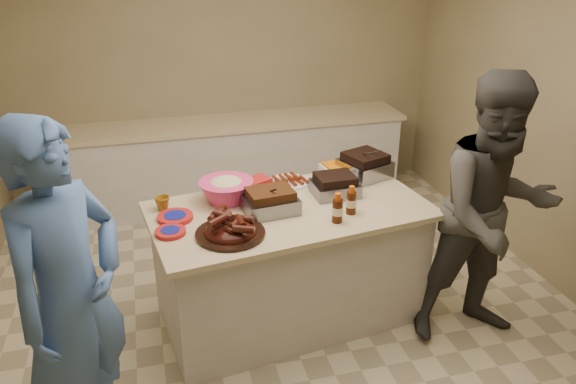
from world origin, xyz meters
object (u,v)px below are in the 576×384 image
object	(u,v)px
coleslaw_bowl	(227,201)
guest_gray	(473,329)
rib_platter	(230,235)
bbq_bottle_b	(351,213)
plastic_cup	(163,210)
roasting_pan	(364,176)
island	(290,315)
bbq_bottle_a	(337,222)
mustard_bottle	(245,207)

from	to	relation	value
coleslaw_bowl	guest_gray	world-z (taller)	coleslaw_bowl
rib_platter	guest_gray	world-z (taller)	rib_platter
bbq_bottle_b	plastic_cup	bearing A→B (deg)	162.75
roasting_pan	coleslaw_bowl	bearing A→B (deg)	169.25
island	plastic_cup	distance (m)	1.26
island	rib_platter	distance (m)	1.05
bbq_bottle_a	bbq_bottle_b	size ratio (longest dim) A/B	1.03
bbq_bottle_a	plastic_cup	size ratio (longest dim) A/B	1.99
rib_platter	bbq_bottle_b	bearing A→B (deg)	6.24
rib_platter	coleslaw_bowl	bearing A→B (deg)	83.30
island	coleslaw_bowl	bearing A→B (deg)	143.59
coleslaw_bowl	bbq_bottle_a	xyz separation A→B (m)	(0.65, -0.50, -0.00)
plastic_cup	guest_gray	xyz separation A→B (m)	(2.11, -0.71, -0.90)
bbq_bottle_a	mustard_bottle	bearing A→B (deg)	145.70
island	mustard_bottle	xyz separation A→B (m)	(-0.30, 0.10, 0.90)
bbq_bottle_a	bbq_bottle_b	world-z (taller)	bbq_bottle_a
roasting_pan	coleslaw_bowl	distance (m)	1.13
roasting_pan	bbq_bottle_b	size ratio (longest dim) A/B	1.63
rib_platter	bbq_bottle_b	xyz separation A→B (m)	(0.84, 0.09, 0.00)
island	rib_platter	world-z (taller)	rib_platter
island	rib_platter	bearing A→B (deg)	-156.89
rib_platter	plastic_cup	world-z (taller)	rib_platter
coleslaw_bowl	bbq_bottle_b	distance (m)	0.88
rib_platter	bbq_bottle_a	xyz separation A→B (m)	(0.71, -0.00, -0.00)
bbq_bottle_a	coleslaw_bowl	bearing A→B (deg)	142.60
coleslaw_bowl	plastic_cup	distance (m)	0.45
coleslaw_bowl	mustard_bottle	distance (m)	0.16
bbq_bottle_a	island	bearing A→B (deg)	131.77
plastic_cup	guest_gray	size ratio (longest dim) A/B	0.05
island	coleslaw_bowl	world-z (taller)	coleslaw_bowl
island	roasting_pan	size ratio (longest dim) A/B	5.83
mustard_bottle	plastic_cup	world-z (taller)	mustard_bottle
rib_platter	coleslaw_bowl	world-z (taller)	coleslaw_bowl
rib_platter	guest_gray	size ratio (longest dim) A/B	0.23
island	guest_gray	size ratio (longest dim) A/B	1.01
roasting_pan	coleslaw_bowl	size ratio (longest dim) A/B	0.85
guest_gray	rib_platter	bearing A→B (deg)	174.59
bbq_bottle_b	mustard_bottle	bearing A→B (deg)	157.53
bbq_bottle_a	guest_gray	world-z (taller)	bbq_bottle_a
rib_platter	mustard_bottle	distance (m)	0.41
plastic_cup	bbq_bottle_b	bearing A→B (deg)	-17.25
rib_platter	roasting_pan	bearing A→B (deg)	29.82
rib_platter	roasting_pan	world-z (taller)	rib_platter
bbq_bottle_a	plastic_cup	xyz separation A→B (m)	(-1.10, 0.48, 0.00)
bbq_bottle_a	mustard_bottle	size ratio (longest dim) A/B	1.86
roasting_pan	plastic_cup	distance (m)	1.57
island	rib_platter	xyz separation A→B (m)	(-0.46, -0.28, 0.90)
bbq_bottle_a	plastic_cup	bearing A→B (deg)	156.62
island	guest_gray	bearing A→B (deg)	-30.04
island	bbq_bottle_b	size ratio (longest dim) A/B	9.50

